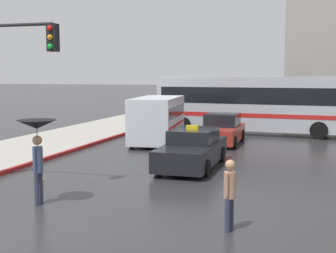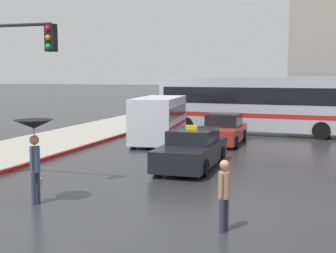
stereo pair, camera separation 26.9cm
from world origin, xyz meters
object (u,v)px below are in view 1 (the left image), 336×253
ambulance_van (158,118)px  pedestrian_man (230,190)px  pedestrian_with_umbrella (37,136)px  city_bus (255,102)px  sedan_red (222,130)px  taxi (192,150)px

ambulance_van → pedestrian_man: bearing=108.3°
pedestrian_with_umbrella → pedestrian_man: (5.25, -0.66, -0.93)m
pedestrian_with_umbrella → city_bus: bearing=-15.6°
ambulance_van → city_bus: (4.28, 5.39, 0.57)m
city_bus → pedestrian_man: size_ratio=7.25×
sedan_red → ambulance_van: (-3.15, -0.82, 0.62)m
city_bus → pedestrian_man: 17.85m
taxi → sedan_red: bearing=-89.6°
sedan_red → pedestrian_man: bearing=101.0°
ambulance_van → city_bus: size_ratio=0.45×
sedan_red → ambulance_van: 3.31m
taxi → pedestrian_with_umbrella: size_ratio=2.08×
pedestrian_man → sedan_red: bearing=-156.8°
pedestrian_with_umbrella → pedestrian_man: size_ratio=1.42×
sedan_red → pedestrian_man: (2.57, -13.19, 0.24)m
sedan_red → ambulance_van: bearing=14.6°
city_bus → pedestrian_man: (1.45, -17.76, -0.94)m
sedan_red → city_bus: 4.85m
sedan_red → taxi: bearing=90.4°
city_bus → pedestrian_man: city_bus is taller
city_bus → taxi: bearing=178.9°
sedan_red → pedestrian_with_umbrella: size_ratio=1.89×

